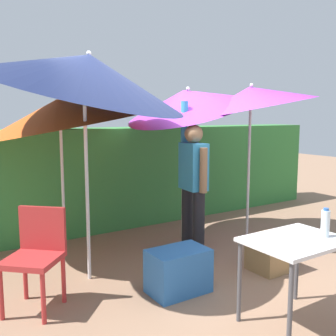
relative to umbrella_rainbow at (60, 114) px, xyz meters
name	(u,v)px	position (x,y,z in m)	size (l,w,h in m)	color
ground_plane	(182,267)	(0.99, -1.13, -1.72)	(24.00, 24.00, 0.00)	#937056
hedge_row	(108,177)	(0.99, 0.86, -0.97)	(8.00, 0.70, 1.52)	#38843D
umbrella_rainbow	(60,114)	(0.00, 0.00, 0.00)	(2.01, 1.98, 2.12)	silver
umbrella_orange	(251,98)	(2.36, -0.75, 0.21)	(1.76, 1.72, 2.31)	silver
umbrella_yellow	(186,101)	(1.63, -0.27, 0.17)	(1.70, 1.67, 2.32)	silver
umbrella_navy	(87,73)	(0.02, -0.83, 0.40)	(2.18, 2.12, 2.68)	silver
person_vendor	(193,180)	(1.32, -0.88, -0.79)	(0.26, 0.56, 1.88)	black
chair_plastic	(36,252)	(-0.62, -1.18, -1.21)	(0.62, 0.62, 0.89)	#B72D2D
cooler_box	(178,271)	(0.60, -1.62, -1.51)	(0.57, 0.38, 0.43)	#2D6BB7
crate_cardboard	(271,253)	(1.77, -1.73, -1.53)	(0.43, 0.38, 0.39)	#9E7A4C
folding_table	(296,249)	(1.08, -2.60, -1.09)	(0.80, 0.60, 0.72)	#4C4C51
bottle_water	(325,223)	(1.33, -2.69, -0.89)	(0.07, 0.07, 0.24)	silver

